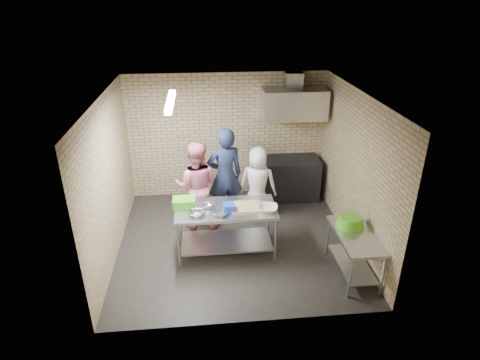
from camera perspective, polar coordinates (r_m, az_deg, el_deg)
The scene contains 25 objects.
floor at distance 7.49m, azimuth -0.62°, elevation -8.67°, with size 4.20×4.20×0.00m, color black.
ceiling at distance 6.38m, azimuth -0.73°, elevation 11.85°, with size 4.20×4.20×0.00m, color black.
back_wall at distance 8.67m, azimuth -1.84°, elevation 6.26°, with size 4.20×0.06×2.70m, color tan.
front_wall at distance 5.08m, azimuth 1.34°, elevation -8.65°, with size 4.20×0.06×2.70m, color tan.
left_wall at distance 6.98m, azimuth -18.11°, elevation 0.01°, with size 0.06×4.00×2.70m, color tan.
right_wall at distance 7.29m, azimuth 16.00°, elevation 1.41°, with size 0.06×4.00×2.70m, color tan.
prep_table at distance 7.03m, azimuth -2.00°, elevation -7.02°, with size 1.71×0.86×0.86m, color silver.
side_counter at distance 6.77m, azimuth 15.85°, elevation -10.07°, with size 0.60×1.20×0.75m, color silver.
stove at distance 8.88m, azimuth 7.12°, elevation 0.27°, with size 1.20×0.70×0.90m, color black.
range_hood at distance 8.36m, azimuth 7.66°, elevation 10.70°, with size 1.30×0.60×0.60m, color silver.
hood_duct at distance 8.41m, azimuth 7.61°, elevation 13.92°, with size 0.35×0.30×0.30m, color #A5A8AD.
wall_shelf at distance 8.66m, azimuth 9.28°, elevation 9.87°, with size 0.80×0.20×0.04m, color #3F2B19.
fluorescent_fixture at distance 6.39m, azimuth -9.87°, elevation 10.95°, with size 0.10×1.25×0.08m, color white.
green_crate at distance 6.88m, azimuth -7.97°, elevation -3.19°, with size 0.38×0.29×0.15m, color green.
blue_tub at distance 6.69m, azimuth -1.58°, elevation -3.92°, with size 0.19×0.19×0.12m, color #193CBD.
cutting_board at distance 6.81m, azimuth 0.90°, elevation -3.82°, with size 0.52×0.40×0.03m, color #D6B07B.
mixing_bowl_a at distance 6.61m, azimuth -6.29°, elevation -4.77°, with size 0.27×0.27×0.07m, color silver.
mixing_bowl_b at distance 6.83m, azimuth -4.61°, elevation -3.66°, with size 0.20×0.20×0.06m, color #BBBCC2.
mixing_bowl_c at distance 6.60m, azimuth -2.80°, elevation -4.73°, with size 0.25×0.25×0.06m, color #AEB1B5.
ceramic_bowl at distance 6.73m, azimuth 4.00°, elevation -4.02°, with size 0.33×0.33×0.08m, color beige.
green_basin at distance 6.71m, azimuth 15.42°, elevation -5.67°, with size 0.46×0.46×0.17m, color #59C626, non-canonical shape.
bottle_green at distance 8.68m, azimuth 10.30°, elevation 10.47°, with size 0.06×0.06×0.15m, color green.
man_navy at distance 7.72m, azimuth -2.16°, elevation 0.61°, with size 0.70×0.46×1.91m, color #161E37.
woman_pink at distance 7.57m, azimuth -6.21°, elevation -0.87°, with size 0.84×0.65×1.73m, color #CE6D83.
woman_white at distance 7.87m, azimuth 2.53°, elevation -0.51°, with size 0.74×0.48×1.51m, color white.
Camera 1 is at (-0.53, -6.18, 4.20)m, focal length 30.00 mm.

